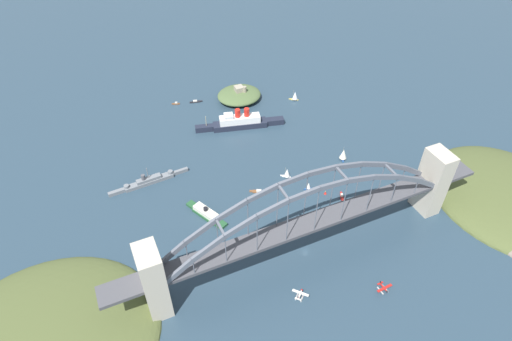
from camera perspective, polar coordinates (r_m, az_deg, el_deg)
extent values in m
plane|color=#283D4C|center=(300.20, 6.43, -10.47)|extent=(1400.00, 1400.00, 0.00)
cube|color=#BCB29E|center=(259.80, -13.23, -13.91)|extent=(12.76, 19.50, 51.68)
cube|color=#BCB29E|center=(331.07, 21.98, -1.38)|extent=(12.76, 19.50, 51.68)
cube|color=#47474C|center=(278.50, 6.87, -6.87)|extent=(186.57, 14.59, 2.40)
cube|color=#47474C|center=(257.99, -17.37, -14.73)|extent=(24.00, 14.59, 2.40)
cube|color=#47474C|center=(341.23, 24.34, -0.17)|extent=(24.00, 14.59, 2.40)
cube|color=slate|center=(249.24, -10.28, -13.01)|extent=(21.09, 1.80, 15.73)
cube|color=slate|center=(242.26, -6.20, -10.02)|extent=(20.79, 1.80, 13.01)
cube|color=slate|center=(239.40, -1.97, -7.28)|extent=(20.42, 1.80, 10.26)
cube|color=slate|center=(240.49, 2.25, -4.94)|extent=(20.00, 1.80, 7.48)
cube|color=slate|center=(245.28, 6.33, -3.10)|extent=(19.54, 1.80, 4.64)
cube|color=slate|center=(253.46, 10.13, -1.81)|extent=(19.54, 1.80, 4.64)
cube|color=slate|center=(264.70, 13.58, -1.06)|extent=(20.00, 1.80, 7.48)
cube|color=slate|center=(278.74, 16.62, -0.82)|extent=(20.42, 1.80, 10.26)
cube|color=slate|center=(295.34, 19.24, -1.01)|extent=(20.79, 1.80, 13.01)
cube|color=slate|center=(314.34, 21.45, -1.58)|extent=(21.09, 1.80, 15.73)
cube|color=slate|center=(257.19, -11.12, -10.80)|extent=(21.09, 1.80, 15.73)
cube|color=slate|center=(250.43, -7.22, -7.85)|extent=(20.79, 1.80, 13.01)
cube|color=slate|center=(247.66, -3.16, -5.19)|extent=(20.42, 1.80, 10.26)
cube|color=slate|center=(248.72, 0.92, -2.95)|extent=(20.00, 1.80, 7.48)
cube|color=slate|center=(253.36, 4.89, -1.21)|extent=(19.54, 1.80, 4.64)
cube|color=slate|center=(261.28, 8.62, -0.01)|extent=(19.54, 1.80, 4.64)
cube|color=slate|center=(272.20, 12.03, 0.64)|extent=(20.00, 1.80, 7.48)
cube|color=slate|center=(285.87, 15.07, 0.80)|extent=(20.42, 1.80, 10.26)
cube|color=slate|center=(302.08, 17.71, 0.52)|extent=(20.79, 1.80, 13.01)
cube|color=slate|center=(320.68, 19.96, -0.13)|extent=(21.09, 1.80, 15.73)
cube|color=slate|center=(257.85, -12.62, -13.38)|extent=(1.40, 13.13, 1.40)
cube|color=slate|center=(244.11, -4.66, -7.47)|extent=(1.40, 13.13, 1.40)
cube|color=slate|center=(246.22, 3.61, -2.91)|extent=(1.40, 13.13, 1.40)
cube|color=slate|center=(262.25, 11.14, -0.42)|extent=(1.40, 13.13, 1.40)
cube|color=slate|center=(289.91, 17.22, -0.02)|extent=(1.40, 13.13, 1.40)
cube|color=slate|center=(327.50, 21.69, -1.21)|extent=(1.40, 13.13, 1.40)
cylinder|color=slate|center=(249.67, -8.14, -12.26)|extent=(0.56, 0.56, 11.88)
cylinder|color=slate|center=(257.61, -9.06, -10.08)|extent=(0.56, 0.56, 11.88)
cylinder|color=slate|center=(248.59, -3.97, -10.18)|extent=(0.56, 0.56, 22.06)
cylinder|color=slate|center=(256.56, -5.05, -8.07)|extent=(0.56, 0.56, 22.06)
cylinder|color=slate|center=(250.22, 0.14, -8.26)|extent=(0.56, 0.56, 29.33)
cylinder|color=slate|center=(258.14, -1.07, -6.23)|extent=(0.56, 0.56, 29.33)
cylinder|color=slate|center=(254.44, 4.13, -6.56)|extent=(0.56, 0.56, 33.69)
cylinder|color=slate|center=(262.23, 2.81, -4.62)|extent=(0.56, 0.56, 33.69)
cylinder|color=slate|center=(261.09, 7.91, -5.11)|extent=(0.56, 0.56, 35.15)
cylinder|color=slate|center=(268.69, 6.50, -3.26)|extent=(0.56, 0.56, 35.15)
cylinder|color=slate|center=(269.99, 11.43, -3.93)|extent=(0.56, 0.56, 33.69)
cylinder|color=slate|center=(277.34, 9.96, -2.18)|extent=(0.56, 0.56, 33.69)
cylinder|color=slate|center=(280.92, 14.65, -3.03)|extent=(0.56, 0.56, 29.33)
cylinder|color=slate|center=(288.00, 13.16, -1.38)|extent=(0.56, 0.56, 29.33)
cylinder|color=slate|center=(293.70, 17.56, -2.40)|extent=(0.56, 0.56, 22.06)
cylinder|color=slate|center=(300.47, 16.06, -0.83)|extent=(0.56, 0.56, 22.06)
cylinder|color=slate|center=(308.14, 20.16, -2.02)|extent=(0.56, 0.56, 11.88)
cylinder|color=slate|center=(314.60, 18.67, -0.53)|extent=(0.56, 0.56, 11.88)
ellipsoid|color=#4C562D|center=(383.30, 30.09, -3.14)|extent=(110.51, 127.89, 21.32)
cube|color=#1E2333|center=(400.43, -2.10, 6.00)|extent=(49.89, 22.39, 5.33)
cube|color=#1E2333|center=(398.30, -6.75, 5.49)|extent=(17.20, 9.71, 5.33)
cube|color=#1E2333|center=(405.16, 2.48, 6.46)|extent=(17.49, 10.85, 5.33)
cube|color=white|center=(397.07, -2.12, 6.68)|extent=(37.68, 17.83, 6.33)
cube|color=white|center=(393.41, -3.60, 7.10)|extent=(9.78, 9.76, 3.20)
cylinder|color=red|center=(392.96, -2.42, 7.48)|extent=(4.81, 4.81, 7.50)
cylinder|color=red|center=(393.90, -1.22, 7.60)|extent=(4.81, 4.81, 7.50)
cylinder|color=tan|center=(393.93, -6.55, 6.42)|extent=(0.50, 0.50, 10.00)
cube|color=slate|center=(352.99, -13.74, -1.41)|extent=(38.86, 8.03, 3.01)
cube|color=slate|center=(357.06, -9.85, -0.11)|extent=(12.99, 3.33, 3.01)
cube|color=slate|center=(350.77, -17.71, -2.72)|extent=(13.03, 3.84, 3.01)
cube|color=slate|center=(351.17, -13.81, -1.08)|extent=(19.54, 5.70, 2.50)
cylinder|color=slate|center=(353.89, -11.11, -0.20)|extent=(3.94, 3.94, 2.20)
cylinder|color=slate|center=(349.53, -16.54, -2.00)|extent=(3.94, 3.94, 2.20)
cylinder|color=slate|center=(347.09, -13.98, -0.32)|extent=(0.60, 0.60, 10.00)
cylinder|color=#4C4C51|center=(348.45, -14.50, -0.86)|extent=(3.10, 3.10, 4.40)
cube|color=#23512D|center=(320.75, -6.52, -5.72)|extent=(16.39, 23.32, 2.28)
cube|color=#23512D|center=(328.72, -8.33, -4.46)|extent=(8.02, 8.97, 2.28)
cube|color=#23512D|center=(313.28, -4.61, -7.02)|extent=(9.00, 9.43, 2.28)
cube|color=beige|center=(318.67, -6.56, -5.37)|extent=(14.56, 21.16, 3.46)
cylinder|color=black|center=(316.55, -6.60, -5.00)|extent=(3.08, 3.08, 2.40)
ellipsoid|color=#4C6038|center=(438.38, -2.21, 9.79)|extent=(43.25, 39.17, 9.57)
cube|color=#9E937F|center=(435.10, -2.23, 10.50)|extent=(8.00, 8.00, 6.82)
cylinder|color=gray|center=(433.61, -1.49, 10.45)|extent=(3.60, 3.60, 7.50)
cylinder|color=#B7B7B2|center=(279.54, 5.37, -15.94)|extent=(5.09, 4.79, 0.90)
cylinder|color=#B7B7B2|center=(279.13, 6.06, -16.15)|extent=(5.09, 4.79, 0.90)
cylinder|color=maroon|center=(278.67, 5.38, -15.82)|extent=(0.14, 0.14, 1.17)
cylinder|color=maroon|center=(278.25, 6.07, -16.04)|extent=(0.14, 0.14, 1.17)
ellipsoid|color=silver|center=(277.41, 5.74, -15.79)|extent=(6.53, 6.17, 1.32)
cylinder|color=maroon|center=(279.25, 5.98, -15.24)|extent=(1.44, 1.47, 1.26)
cube|color=silver|center=(277.44, 5.82, -15.57)|extent=(8.37, 8.87, 0.20)
cube|color=silver|center=(275.52, 5.51, -16.33)|extent=(3.51, 3.68, 0.12)
cube|color=maroon|center=(274.44, 5.53, -16.19)|extent=(0.89, 0.83, 1.50)
cylinder|color=#B7B7B2|center=(292.49, 16.49, -14.51)|extent=(1.19, 5.83, 0.90)
cylinder|color=#B7B7B2|center=(290.70, 15.91, -14.83)|extent=(1.19, 5.83, 0.90)
cylinder|color=black|center=(291.61, 16.53, -14.39)|extent=(0.14, 0.14, 1.30)
cylinder|color=black|center=(289.81, 15.95, -14.71)|extent=(0.14, 0.14, 1.30)
ellipsoid|color=#B21E19|center=(289.69, 16.29, -14.41)|extent=(1.58, 7.40, 1.22)
cylinder|color=black|center=(288.56, 16.71, -14.87)|extent=(1.20, 0.86, 1.16)
cube|color=#B21E19|center=(288.95, 16.43, -14.48)|extent=(11.07, 2.24, 0.20)
cube|color=#B21E19|center=(290.73, 15.88, -13.95)|extent=(4.23, 1.31, 0.12)
cube|color=black|center=(289.74, 15.93, -13.81)|extent=(0.17, 1.10, 1.50)
cube|color=#234C8C|center=(340.89, 6.71, -2.38)|extent=(3.83, 1.93, 0.80)
cube|color=#234C8C|center=(340.12, 6.33, -2.46)|extent=(1.30, 0.82, 0.80)
cube|color=#234C8C|center=(341.68, 7.09, -2.29)|extent=(1.32, 0.95, 0.80)
cylinder|color=tan|center=(338.29, 6.71, -1.94)|extent=(0.16, 0.16, 6.50)
cone|color=white|center=(338.86, 6.88, -1.95)|extent=(3.77, 3.77, 5.20)
cube|color=black|center=(439.82, -7.82, 8.87)|extent=(7.92, 3.91, 1.04)
cube|color=black|center=(440.16, -7.16, 8.97)|extent=(2.74, 1.84, 1.04)
cube|color=black|center=(439.53, -8.47, 8.78)|extent=(2.79, 2.11, 1.04)
cube|color=beige|center=(439.14, -7.95, 8.98)|extent=(4.10, 2.70, 1.26)
cube|color=#234C8C|center=(373.43, 11.19, 1.66)|extent=(5.07, 7.03, 1.09)
cube|color=#234C8C|center=(376.76, 11.10, 2.09)|extent=(1.96, 2.47, 1.09)
cube|color=#234C8C|center=(370.13, 11.28, 1.22)|extent=(2.16, 2.57, 1.09)
cylinder|color=tan|center=(370.22, 11.29, 2.40)|extent=(0.16, 0.16, 10.54)
cone|color=silver|center=(369.08, 11.32, 2.15)|extent=(8.02, 8.02, 8.43)
cube|color=#B2231E|center=(338.30, 11.13, -3.39)|extent=(4.53, 6.49, 1.20)
cube|color=#B2231E|center=(335.45, 11.22, -3.89)|extent=(1.92, 2.36, 1.20)
cube|color=#B2231E|center=(341.18, 11.04, -2.90)|extent=(2.13, 2.46, 1.20)
cube|color=beige|center=(338.07, 11.14, -3.17)|extent=(2.84, 3.51, 1.02)
cube|color=brown|center=(439.67, -10.42, 8.55)|extent=(4.95, 3.25, 1.19)
cube|color=brown|center=(440.14, -10.83, 8.53)|extent=(1.78, 1.40, 1.19)
cube|color=brown|center=(439.22, -10.01, 8.57)|extent=(1.85, 1.57, 1.19)
cube|color=beige|center=(438.90, -10.36, 8.70)|extent=(2.66, 2.07, 1.40)
cube|color=silver|center=(349.84, 3.87, -0.76)|extent=(5.18, 4.86, 0.74)
cube|color=silver|center=(350.36, 3.32, -0.65)|extent=(1.88, 1.79, 0.74)
cube|color=silver|center=(349.36, 4.42, -0.87)|extent=(1.99, 1.92, 0.74)
cylinder|color=tan|center=(346.72, 3.83, -0.17)|extent=(0.16, 0.16, 8.81)
cone|color=white|center=(346.79, 4.07, -0.27)|extent=(6.68, 6.68, 7.05)
cube|color=gold|center=(441.22, 4.92, 9.22)|extent=(6.03, 5.41, 0.77)
cube|color=gold|center=(441.65, 4.42, 9.28)|extent=(2.18, 2.03, 0.77)
cube|color=gold|center=(440.82, 5.42, 9.15)|extent=(2.31, 2.20, 0.77)
cylinder|color=tan|center=(438.43, 4.90, 9.82)|extent=(0.16, 0.16, 10.01)
cone|color=white|center=(438.51, 5.11, 9.74)|extent=(7.40, 7.40, 8.00)
cube|color=brown|center=(336.22, 0.21, -2.77)|extent=(7.95, 6.28, 0.90)
cube|color=brown|center=(336.60, -0.63, -2.71)|extent=(2.97, 2.64, 0.90)
cube|color=brown|center=(335.92, 1.06, -2.83)|extent=(3.13, 2.92, 0.90)
cube|color=beige|center=(335.44, 0.37, -2.65)|extent=(4.41, 3.90, 1.16)
cone|color=red|center=(338.61, 9.03, -2.88)|extent=(2.20, 2.20, 2.20)
sphere|color=#F2E566|center=(337.64, 9.06, -2.71)|extent=(0.50, 0.50, 0.50)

